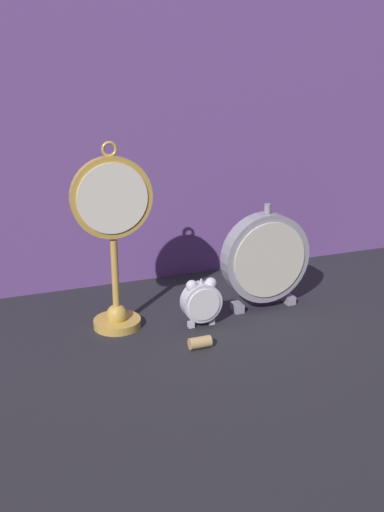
{
  "coord_description": "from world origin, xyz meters",
  "views": [
    {
      "loc": [
        -0.39,
        -0.95,
        0.51
      ],
      "look_at": [
        0.0,
        0.08,
        0.13
      ],
      "focal_mm": 40.0,
      "sensor_mm": 36.0,
      "label": 1
    }
  ],
  "objects": [
    {
      "name": "ground_plane",
      "position": [
        0.0,
        0.0,
        0.0
      ],
      "size": [
        4.0,
        4.0,
        0.0
      ],
      "primitive_type": "plane",
      "color": "#232328"
    },
    {
      "name": "fabric_backdrop_drape",
      "position": [
        0.0,
        0.33,
        0.37
      ],
      "size": [
        1.8,
        0.01,
        0.75
      ],
      "primitive_type": "cube",
      "color": "#6B478E",
      "rests_on": "ground_plane"
    },
    {
      "name": "pocket_watch_on_stand",
      "position": [
        -0.16,
        0.08,
        0.19
      ],
      "size": [
        0.16,
        0.1,
        0.37
      ],
      "color": "gold",
      "rests_on": "ground_plane"
    },
    {
      "name": "alarm_clock_twin_bell",
      "position": [
        0.0,
        0.03,
        0.06
      ],
      "size": [
        0.08,
        0.03,
        0.1
      ],
      "color": "silver",
      "rests_on": "ground_plane"
    },
    {
      "name": "mantel_clock_silver",
      "position": [
        0.16,
        0.07,
        0.11
      ],
      "size": [
        0.19,
        0.04,
        0.23
      ],
      "color": "gray",
      "rests_on": "ground_plane"
    },
    {
      "name": "wine_cork",
      "position": [
        -0.04,
        -0.06,
        0.01
      ],
      "size": [
        0.04,
        0.02,
        0.02
      ],
      "primitive_type": "cylinder",
      "rotation": [
        0.0,
        1.57,
        0.0
      ],
      "color": "tan",
      "rests_on": "ground_plane"
    }
  ]
}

